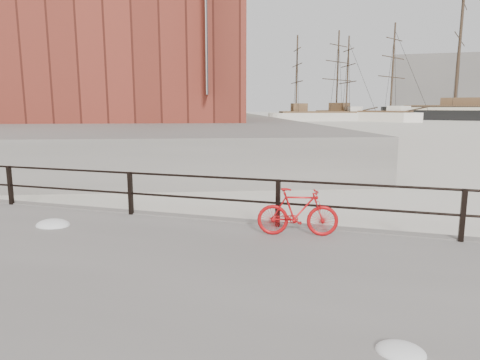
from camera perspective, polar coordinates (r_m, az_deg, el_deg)
The scene contains 13 objects.
ground at distance 9.34m, azimuth 26.99°, elevation -9.07°, with size 400.00×400.00×0.00m, color white.
far_quay at distance 89.37m, azimuth -8.49°, elevation 8.48°, with size 24.00×150.00×1.80m, color gray.
guardrail at distance 8.97m, azimuth 27.58°, elevation -4.21°, with size 28.00×0.10×1.00m, color black, non-canonical shape.
bicycle at distance 8.40m, azimuth 7.70°, elevation -4.25°, with size 1.56×0.23×0.94m, color red.
schooner_mid at distance 87.23m, azimuth 15.89°, elevation 7.59°, with size 25.20×10.66×18.46m, color white, non-canonical shape.
schooner_left at distance 84.94m, azimuth 10.73°, elevation 7.75°, with size 21.69×9.86×16.74m, color beige, non-canonical shape.
workboat_near at distance 48.49m, azimuth -9.85°, elevation 6.32°, with size 12.64×4.21×7.00m, color black, non-canonical shape.
workboat_far at distance 59.84m, azimuth -16.46°, elevation 6.71°, with size 11.88×4.10×7.00m, color black, non-canonical shape.
apartment_mustard at distance 57.54m, azimuth -12.96°, elevation 19.66°, with size 22.00×15.00×22.20m, color gold.
apartment_cream at distance 80.09m, azimuth -10.64°, elevation 16.52°, with size 20.00×15.00×21.20m, color beige.
apartment_grey at distance 102.00m, azimuth -9.44°, elevation 15.65°, with size 22.00×15.00×23.20m, color #9C9C97.
apartment_brick at distance 124.77m, azimuth -8.61°, elevation 14.12°, with size 24.00×15.00×21.20m, color brown.
industrial_west at distance 150.43m, azimuth 25.78°, elevation 11.23°, with size 32.00×18.00×18.00m, color gray.
Camera 1 is at (-1.71, -8.73, 2.85)m, focal length 32.00 mm.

